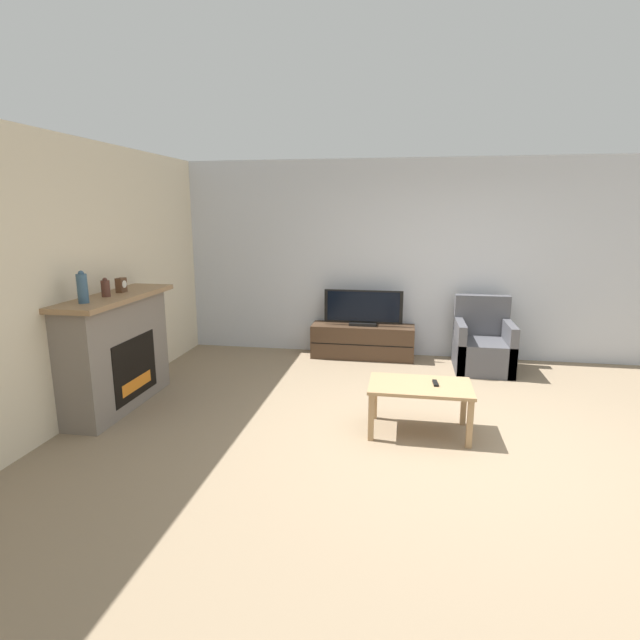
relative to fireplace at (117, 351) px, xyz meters
name	(u,v)px	position (x,y,z in m)	size (l,w,h in m)	color
ground_plane	(454,443)	(3.39, -0.29, -0.60)	(24.00, 24.00, 0.00)	#89755B
wall_back	(442,260)	(3.39, 2.48, 0.75)	(12.00, 0.06, 2.70)	silver
wall_left	(71,282)	(-0.23, -0.29, 0.75)	(0.06, 12.00, 2.70)	beige
fireplace	(117,351)	(0.00, 0.00, 0.00)	(0.51, 1.56, 1.19)	slate
mantel_vase_left	(82,288)	(0.02, -0.47, 0.73)	(0.09, 0.09, 0.30)	#385670
mantel_vase_centre_left	(106,288)	(0.02, -0.12, 0.67)	(0.08, 0.08, 0.19)	#512D23
mantel_clock	(121,285)	(0.02, 0.16, 0.66)	(0.08, 0.11, 0.15)	brown
tv_stand	(363,341)	(2.35, 2.21, -0.37)	(1.41, 0.42, 0.46)	#422D1E
tv	(363,309)	(2.35, 2.21, 0.09)	(1.08, 0.18, 0.49)	black
armchair	(483,347)	(3.92, 1.94, -0.30)	(0.70, 0.76, 0.93)	#4C4C51
coffee_table	(420,391)	(3.08, -0.12, -0.20)	(0.93, 0.57, 0.46)	#A37F56
remote	(435,383)	(3.21, -0.08, -0.13)	(0.05, 0.15, 0.02)	black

